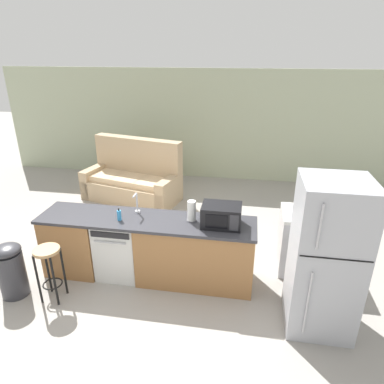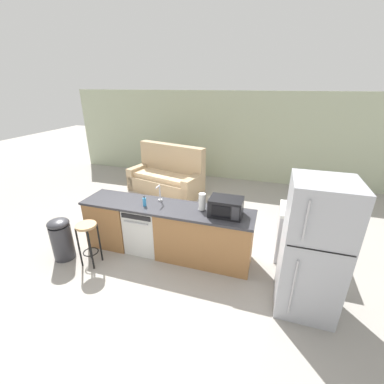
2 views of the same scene
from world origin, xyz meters
TOP-DOWN VIEW (x-y plane):
  - ground_plane at (0.00, 0.00)m, footprint 24.00×24.00m
  - wall_back at (0.30, 4.20)m, footprint 10.00×0.06m
  - kitchen_counter at (0.24, 0.00)m, footprint 2.94×0.66m
  - dishwasher at (-0.25, -0.00)m, footprint 0.58×0.61m
  - stove_range at (2.35, 0.55)m, footprint 0.76×0.68m
  - refrigerator at (2.35, -0.55)m, footprint 0.72×0.73m
  - microwave at (1.16, -0.00)m, footprint 0.50×0.37m
  - sink_faucet at (-0.02, 0.15)m, footprint 0.07×0.18m
  - paper_towel_roll at (0.76, 0.06)m, footprint 0.14×0.14m
  - soap_bottle at (-0.18, -0.09)m, footprint 0.06×0.06m
  - kettle at (2.52, 0.68)m, footprint 0.21×0.17m
  - bar_stool at (-0.92, -0.68)m, footprint 0.32×0.32m
  - trash_bin at (-1.46, -0.69)m, footprint 0.35×0.35m
  - couch at (-0.93, 2.62)m, footprint 2.16×1.35m

SIDE VIEW (x-z plane):
  - ground_plane at x=0.00m, z-range 0.00..0.00m
  - trash_bin at x=-1.46m, z-range 0.01..0.75m
  - couch at x=-0.93m, z-range -0.24..1.03m
  - kitchen_counter at x=0.24m, z-range -0.03..0.87m
  - dishwasher at x=-0.25m, z-range 0.00..0.84m
  - stove_range at x=2.35m, z-range 0.00..0.90m
  - bar_stool at x=-0.92m, z-range 0.17..0.91m
  - refrigerator at x=2.35m, z-range 0.00..1.80m
  - soap_bottle at x=-0.18m, z-range 0.88..1.06m
  - kettle at x=2.52m, z-range 0.89..1.08m
  - sink_faucet at x=-0.02m, z-range 0.88..1.18m
  - paper_towel_roll at x=0.76m, z-range 0.90..1.18m
  - microwave at x=1.16m, z-range 0.90..1.18m
  - wall_back at x=0.30m, z-range 0.00..2.60m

